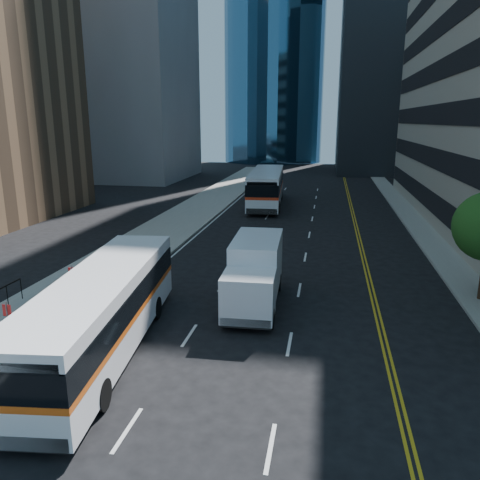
{
  "coord_description": "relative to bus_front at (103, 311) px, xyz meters",
  "views": [
    {
      "loc": [
        1.65,
        -14.49,
        8.33
      ],
      "look_at": [
        -2.33,
        6.75,
        2.8
      ],
      "focal_mm": 35.0,
      "sensor_mm": 36.0,
      "label": 1
    }
  ],
  "objects": [
    {
      "name": "box_truck",
      "position": [
        4.73,
        5.55,
        -0.06
      ],
      "size": [
        2.39,
        6.36,
        3.01
      ],
      "rotation": [
        0.0,
        0.0,
        0.04
      ],
      "color": "white",
      "rests_on": "ground"
    },
    {
      "name": "bus_front",
      "position": [
        0.0,
        0.0,
        0.0
      ],
      "size": [
        3.9,
        11.91,
        3.01
      ],
      "rotation": [
        0.0,
        0.0,
        0.12
      ],
      "color": "white",
      "rests_on": "ground"
    },
    {
      "name": "midrise_west",
      "position": [
        -21.84,
        51.9,
        15.85
      ],
      "size": [
        18.0,
        18.0,
        35.0
      ],
      "primitive_type": "cube",
      "color": "gray",
      "rests_on": "ground"
    },
    {
      "name": "sidewalk_west",
      "position": [
        -4.34,
        24.9,
        -1.57
      ],
      "size": [
        5.0,
        90.0,
        0.15
      ],
      "primitive_type": "cube",
      "color": "gray",
      "rests_on": "ground"
    },
    {
      "name": "ground",
      "position": [
        6.16,
        -0.1,
        -1.65
      ],
      "size": [
        160.0,
        160.0,
        0.0
      ],
      "primitive_type": "plane",
      "color": "black",
      "rests_on": "ground"
    },
    {
      "name": "bus_rear",
      "position": [
        1.81,
        31.94,
        0.25
      ],
      "size": [
        3.84,
        13.63,
        3.47
      ],
      "rotation": [
        0.0,
        0.0,
        0.07
      ],
      "color": "white",
      "rests_on": "ground"
    },
    {
      "name": "sidewalk_east",
      "position": [
        15.16,
        24.9,
        -1.57
      ],
      "size": [
        2.0,
        90.0,
        0.15
      ],
      "primitive_type": "cube",
      "color": "gray",
      "rests_on": "ground"
    }
  ]
}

